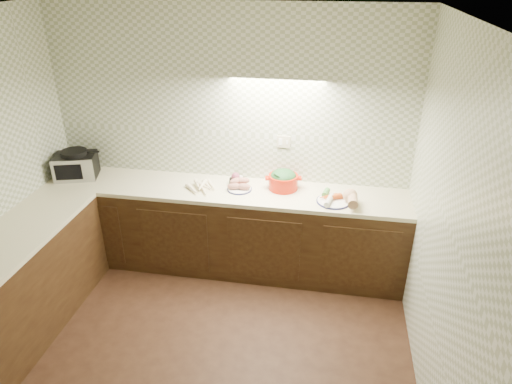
% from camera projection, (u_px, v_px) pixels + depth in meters
% --- Properties ---
extents(room, '(3.60, 3.60, 2.60)m').
position_uv_depth(room, '(164.00, 190.00, 2.84)').
color(room, black).
rests_on(room, ground).
extents(counter, '(3.60, 3.60, 0.90)m').
position_uv_depth(counter, '(130.00, 268.00, 4.08)').
color(counter, black).
rests_on(counter, ground).
extents(toaster_oven, '(0.48, 0.42, 0.29)m').
position_uv_depth(toaster_oven, '(76.00, 165.00, 4.68)').
color(toaster_oven, black).
rests_on(toaster_oven, counter).
extents(parsnip_pile, '(0.37, 0.30, 0.06)m').
position_uv_depth(parsnip_pile, '(205.00, 186.00, 4.48)').
color(parsnip_pile, '#FBECC7').
rests_on(parsnip_pile, counter).
extents(sweet_potato_plate, '(0.24, 0.24, 0.11)m').
position_uv_depth(sweet_potato_plate, '(239.00, 185.00, 4.46)').
color(sweet_potato_plate, '#131441').
rests_on(sweet_potato_plate, counter).
extents(onion_bowl, '(0.16, 0.16, 0.12)m').
position_uv_depth(onion_bowl, '(237.00, 180.00, 4.56)').
color(onion_bowl, black).
rests_on(onion_bowl, counter).
extents(dutch_oven, '(0.36, 0.33, 0.20)m').
position_uv_depth(dutch_oven, '(283.00, 180.00, 4.45)').
color(dutch_oven, red).
rests_on(dutch_oven, counter).
extents(veg_plate, '(0.39, 0.33, 0.14)m').
position_uv_depth(veg_plate, '(341.00, 197.00, 4.21)').
color(veg_plate, '#131441').
rests_on(veg_plate, counter).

